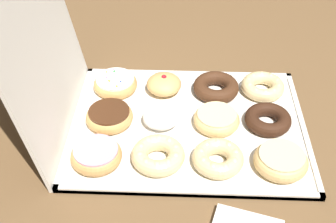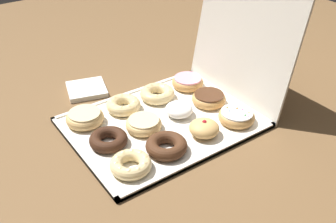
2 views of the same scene
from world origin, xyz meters
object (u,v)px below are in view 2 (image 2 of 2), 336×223
(cruller_donut_6, at_px, (157,93))
(jelly_filled_donut_8, at_px, (204,128))
(glazed_ring_donut_0, at_px, (85,118))
(cruller_donut_2, at_px, (131,164))
(chocolate_cake_ring_donut_5, at_px, (166,146))
(napkin_stack, at_px, (87,89))
(donut_box, at_px, (162,123))
(chocolate_cake_ring_donut_1, at_px, (108,140))
(chocolate_frosted_donut_10, at_px, (209,98))
(powdered_filled_donut_7, at_px, (179,110))
(glazed_ring_donut_4, at_px, (144,125))
(pink_frosted_donut_9, at_px, (188,82))
(sprinkle_donut_11, at_px, (237,116))
(cruller_donut_3, at_px, (123,105))

(cruller_donut_6, xyz_separation_m, jelly_filled_donut_8, (0.25, -0.00, 0.00))
(glazed_ring_donut_0, relative_size, cruller_donut_6, 1.00)
(cruller_donut_2, height_order, chocolate_cake_ring_donut_5, same)
(glazed_ring_donut_0, xyz_separation_m, cruller_donut_2, (0.27, 0.01, -0.00))
(chocolate_cake_ring_donut_5, height_order, cruller_donut_6, cruller_donut_6)
(cruller_donut_6, height_order, jelly_filled_donut_8, jelly_filled_donut_8)
(napkin_stack, bearing_deg, cruller_donut_2, -10.74)
(donut_box, bearing_deg, cruller_donut_6, 152.16)
(cruller_donut_2, bearing_deg, chocolate_cake_ring_donut_1, 178.76)
(napkin_stack, bearing_deg, donut_box, 18.04)
(cruller_donut_2, relative_size, chocolate_cake_ring_donut_5, 0.95)
(cruller_donut_6, height_order, chocolate_frosted_donut_10, cruller_donut_6)
(donut_box, height_order, chocolate_frosted_donut_10, chocolate_frosted_donut_10)
(chocolate_frosted_donut_10, bearing_deg, cruller_donut_2, -70.39)
(glazed_ring_donut_0, bearing_deg, jelly_filled_donut_8, 45.54)
(chocolate_cake_ring_donut_1, relative_size, powdered_filled_donut_7, 1.26)
(glazed_ring_donut_0, xyz_separation_m, chocolate_cake_ring_donut_5, (0.26, 0.13, -0.00))
(glazed_ring_donut_0, relative_size, glazed_ring_donut_4, 1.06)
(pink_frosted_donut_9, bearing_deg, sprinkle_donut_11, -1.74)
(chocolate_cake_ring_donut_1, bearing_deg, glazed_ring_donut_0, -176.13)
(chocolate_cake_ring_donut_5, bearing_deg, jelly_filled_donut_8, 89.66)
(cruller_donut_3, bearing_deg, sprinkle_donut_11, 44.66)
(chocolate_cake_ring_donut_1, height_order, pink_frosted_donut_9, pink_frosted_donut_9)
(glazed_ring_donut_4, bearing_deg, napkin_stack, -173.25)
(donut_box, relative_size, chocolate_cake_ring_donut_5, 4.72)
(glazed_ring_donut_0, bearing_deg, donut_box, 56.49)
(glazed_ring_donut_0, relative_size, sprinkle_donut_11, 1.03)
(glazed_ring_donut_0, height_order, chocolate_cake_ring_donut_5, glazed_ring_donut_0)
(glazed_ring_donut_4, distance_m, napkin_stack, 0.33)
(powdered_filled_donut_7, bearing_deg, cruller_donut_3, -135.13)
(chocolate_cake_ring_donut_5, xyz_separation_m, napkin_stack, (-0.45, -0.03, -0.02))
(glazed_ring_donut_4, relative_size, chocolate_frosted_donut_10, 0.97)
(chocolate_cake_ring_donut_5, bearing_deg, napkin_stack, -175.57)
(glazed_ring_donut_0, distance_m, cruller_donut_6, 0.27)
(chocolate_cake_ring_donut_1, relative_size, cruller_donut_3, 0.99)
(chocolate_cake_ring_donut_1, height_order, chocolate_cake_ring_donut_5, chocolate_cake_ring_donut_5)
(chocolate_cake_ring_donut_1, relative_size, cruller_donut_2, 0.99)
(cruller_donut_2, relative_size, pink_frosted_donut_9, 0.99)
(chocolate_cake_ring_donut_5, distance_m, napkin_stack, 0.45)
(donut_box, xyz_separation_m, glazed_ring_donut_0, (-0.13, -0.20, 0.03))
(chocolate_cake_ring_donut_1, relative_size, sprinkle_donut_11, 0.97)
(cruller_donut_6, relative_size, napkin_stack, 0.90)
(cruller_donut_2, relative_size, chocolate_frosted_donut_10, 0.99)
(cruller_donut_2, bearing_deg, glazed_ring_donut_0, -178.61)
(powdered_filled_donut_7, height_order, chocolate_frosted_donut_10, powdered_filled_donut_7)
(glazed_ring_donut_0, xyz_separation_m, jelly_filled_donut_8, (0.26, 0.26, 0.00))
(chocolate_frosted_donut_10, bearing_deg, powdered_filled_donut_7, -88.79)
(pink_frosted_donut_9, height_order, napkin_stack, pink_frosted_donut_9)
(sprinkle_donut_11, height_order, napkin_stack, sprinkle_donut_11)
(cruller_donut_3, bearing_deg, pink_frosted_donut_9, 90.30)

